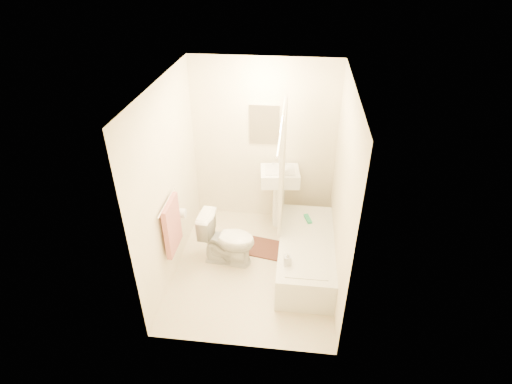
# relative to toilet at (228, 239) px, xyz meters

# --- Properties ---
(floor) EXTENTS (2.40, 2.40, 0.00)m
(floor) POSITION_rel_toilet_xyz_m (0.35, -0.10, -0.35)
(floor) COLOR beige
(floor) RESTS_ON ground
(ceiling) EXTENTS (2.40, 2.40, 0.00)m
(ceiling) POSITION_rel_toilet_xyz_m (0.35, -0.10, 2.05)
(ceiling) COLOR white
(ceiling) RESTS_ON ground
(wall_back) EXTENTS (2.00, 0.02, 2.40)m
(wall_back) POSITION_rel_toilet_xyz_m (0.35, 1.10, 0.85)
(wall_back) COLOR beige
(wall_back) RESTS_ON ground
(wall_left) EXTENTS (0.02, 2.40, 2.40)m
(wall_left) POSITION_rel_toilet_xyz_m (-0.65, -0.10, 0.85)
(wall_left) COLOR beige
(wall_left) RESTS_ON ground
(wall_right) EXTENTS (0.02, 2.40, 2.40)m
(wall_right) POSITION_rel_toilet_xyz_m (1.35, -0.10, 0.85)
(wall_right) COLOR beige
(wall_right) RESTS_ON ground
(mirror) EXTENTS (0.40, 0.03, 0.55)m
(mirror) POSITION_rel_toilet_xyz_m (0.35, 1.08, 1.15)
(mirror) COLOR white
(mirror) RESTS_ON wall_back
(curtain_rod) EXTENTS (0.03, 1.70, 0.03)m
(curtain_rod) POSITION_rel_toilet_xyz_m (0.65, -0.00, 1.65)
(curtain_rod) COLOR silver
(curtain_rod) RESTS_ON wall_back
(shower_curtain) EXTENTS (0.04, 0.80, 1.55)m
(shower_curtain) POSITION_rel_toilet_xyz_m (0.65, 0.40, 0.87)
(shower_curtain) COLOR silver
(shower_curtain) RESTS_ON curtain_rod
(towel_bar) EXTENTS (0.02, 0.60, 0.02)m
(towel_bar) POSITION_rel_toilet_xyz_m (-0.61, -0.35, 0.75)
(towel_bar) COLOR silver
(towel_bar) RESTS_ON wall_left
(towel) EXTENTS (0.06, 0.45, 0.66)m
(towel) POSITION_rel_toilet_xyz_m (-0.58, -0.35, 0.43)
(towel) COLOR #CC7266
(towel) RESTS_ON towel_bar
(toilet_paper) EXTENTS (0.11, 0.12, 0.12)m
(toilet_paper) POSITION_rel_toilet_xyz_m (-0.58, 0.02, 0.35)
(toilet_paper) COLOR white
(toilet_paper) RESTS_ON wall_left
(toilet) EXTENTS (0.75, 0.47, 0.70)m
(toilet) POSITION_rel_toilet_xyz_m (0.00, 0.00, 0.00)
(toilet) COLOR white
(toilet) RESTS_ON floor
(sink) EXTENTS (0.57, 0.48, 1.03)m
(sink) POSITION_rel_toilet_xyz_m (0.60, 0.85, 0.16)
(sink) COLOR white
(sink) RESTS_ON floor
(bathtub) EXTENTS (0.68, 1.55, 0.44)m
(bathtub) POSITION_rel_toilet_xyz_m (1.01, -0.02, -0.13)
(bathtub) COLOR silver
(bathtub) RESTS_ON floor
(bath_mat) EXTENTS (0.61, 0.50, 0.02)m
(bath_mat) POSITION_rel_toilet_xyz_m (0.45, 0.28, -0.34)
(bath_mat) COLOR #50261B
(bath_mat) RESTS_ON floor
(soap_bottle) EXTENTS (0.10, 0.10, 0.18)m
(soap_bottle) POSITION_rel_toilet_xyz_m (0.79, -0.48, 0.18)
(soap_bottle) COLOR silver
(soap_bottle) RESTS_ON bathtub
(scrub_brush) EXTENTS (0.12, 0.20, 0.04)m
(scrub_brush) POSITION_rel_toilet_xyz_m (1.02, 0.41, 0.11)
(scrub_brush) COLOR #2AA468
(scrub_brush) RESTS_ON bathtub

